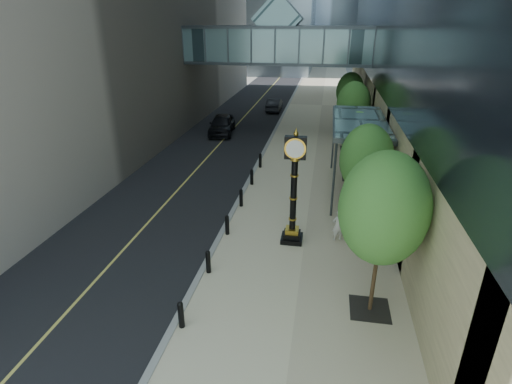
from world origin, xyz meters
The scene contains 12 objects.
ground centered at (0.00, 0.00, 0.00)m, with size 320.00×320.00×0.00m, color gray.
road centered at (-7.00, 40.00, 0.01)m, with size 8.00×180.00×0.02m, color black.
sidewalk centered at (1.00, 40.00, 0.03)m, with size 8.00×180.00×0.06m, color beige.
curb centered at (-3.00, 40.00, 0.04)m, with size 0.25×180.00×0.07m, color gray.
skywalk centered at (-3.00, 28.00, 7.71)m, with size 17.00×4.20×5.80m.
entrance_canopy centered at (3.48, 14.00, 4.19)m, with size 3.00×8.00×4.38m.
bollard_row centered at (-2.70, 9.00, 0.51)m, with size 0.20×16.20×0.90m.
street_trees centered at (3.60, 14.88, 3.63)m, with size 2.87×28.69×5.89m.
street_clock centered at (0.41, 7.33, 2.33)m, with size 0.98×0.98×5.23m.
pedestrian centered at (2.49, 7.77, 0.83)m, with size 0.56×0.37×1.53m, color beige.
car_near centered at (-7.61, 25.37, 0.87)m, with size 2.01×5.00×1.71m, color black.
car_far centered at (-4.23, 35.89, 0.71)m, with size 1.47×4.22×1.39m, color black.
Camera 1 is at (1.59, -8.92, 9.57)m, focal length 28.00 mm.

